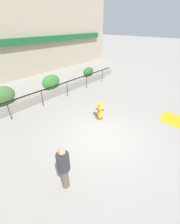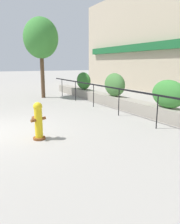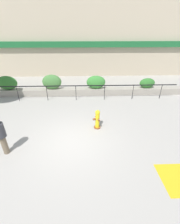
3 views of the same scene
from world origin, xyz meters
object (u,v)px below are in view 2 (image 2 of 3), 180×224
(hedge_bush_1, at_px, (114,85))
(fire_hydrant, at_px, (38,121))
(street_tree, at_px, (41,39))
(hedge_bush_2, at_px, (168,94))
(hedge_bush_0, at_px, (83,81))

(hedge_bush_1, height_order, fire_hydrant, hedge_bush_1)
(fire_hydrant, relative_size, street_tree, 0.22)
(hedge_bush_2, xyz_separation_m, fire_hydrant, (-0.25, -4.83, -0.47))
(hedge_bush_0, xyz_separation_m, street_tree, (-0.93, -2.41, 2.57))
(hedge_bush_0, height_order, hedge_bush_2, hedge_bush_0)
(hedge_bush_2, distance_m, street_tree, 8.68)
(hedge_bush_1, bearing_deg, street_tree, -151.45)
(hedge_bush_0, relative_size, street_tree, 0.32)
(fire_hydrant, height_order, street_tree, street_tree)
(hedge_bush_2, bearing_deg, fire_hydrant, -92.95)
(hedge_bush_2, bearing_deg, hedge_bush_0, 180.00)
(hedge_bush_1, relative_size, fire_hydrant, 1.39)
(fire_hydrant, xyz_separation_m, street_tree, (-7.67, 2.42, 3.07))
(fire_hydrant, bearing_deg, hedge_bush_0, 144.38)
(hedge_bush_0, xyz_separation_m, hedge_bush_1, (3.50, 0.00, 0.04))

